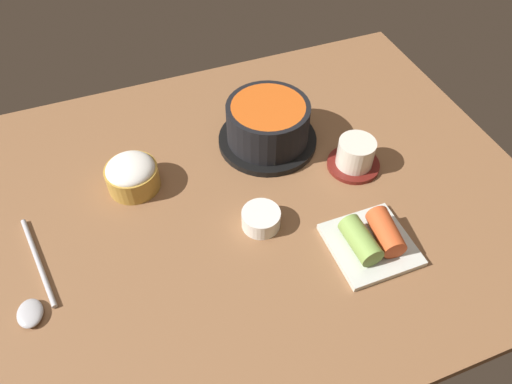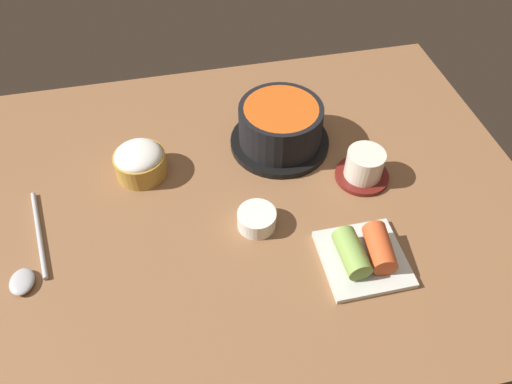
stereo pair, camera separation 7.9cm
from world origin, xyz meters
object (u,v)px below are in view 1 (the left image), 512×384
at_px(stone_pot, 268,125).
at_px(kimchi_plate, 372,240).
at_px(spoon, 33,294).
at_px(banchan_cup_center, 261,218).
at_px(tea_cup_with_saucer, 356,156).
at_px(rice_bowl, 132,174).

bearing_deg(stone_pot, kimchi_plate, -77.62).
relative_size(kimchi_plate, spoon, 0.62).
height_order(banchan_cup_center, spoon, banchan_cup_center).
distance_m(tea_cup_with_saucer, kimchi_plate, 0.17).
relative_size(tea_cup_with_saucer, banchan_cup_center, 1.50).
height_order(banchan_cup_center, kimchi_plate, kimchi_plate).
height_order(tea_cup_with_saucer, banchan_cup_center, tea_cup_with_saucer).
distance_m(banchan_cup_center, kimchi_plate, 0.18).
height_order(rice_bowl, spoon, rice_bowl).
height_order(stone_pot, kimchi_plate, stone_pot).
xyz_separation_m(rice_bowl, tea_cup_with_saucer, (0.38, -0.10, -0.00)).
bearing_deg(kimchi_plate, banchan_cup_center, 144.88).
distance_m(stone_pot, kimchi_plate, 0.29).
bearing_deg(kimchi_plate, tea_cup_with_saucer, 69.74).
bearing_deg(rice_bowl, spoon, -138.25).
xyz_separation_m(stone_pot, tea_cup_with_saucer, (0.12, -0.12, -0.02)).
relative_size(stone_pot, tea_cup_with_saucer, 1.95).
bearing_deg(banchan_cup_center, spoon, -179.52).
xyz_separation_m(tea_cup_with_saucer, banchan_cup_center, (-0.20, -0.06, -0.01)).
bearing_deg(stone_pot, spoon, -157.51).
height_order(kimchi_plate, spoon, kimchi_plate).
relative_size(rice_bowl, banchan_cup_center, 1.43).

